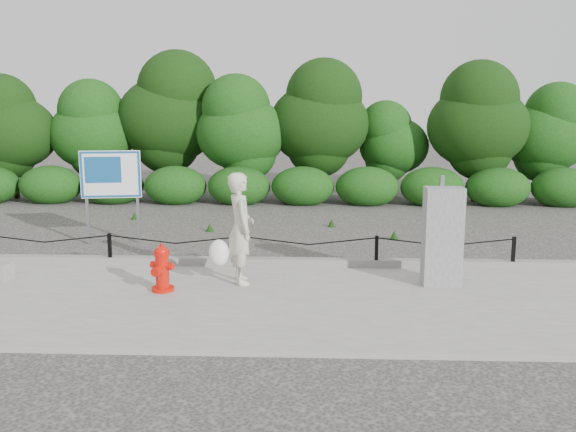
# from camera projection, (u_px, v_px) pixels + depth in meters

# --- Properties ---
(ground) EXTENTS (90.00, 90.00, 0.00)m
(ground) POSITION_uv_depth(u_px,v_px,m) (242.00, 270.00, 11.43)
(ground) COLOR #2D2B28
(ground) RESTS_ON ground
(sidewalk) EXTENTS (14.00, 4.00, 0.08)m
(sidewalk) POSITION_uv_depth(u_px,v_px,m) (227.00, 302.00, 9.46)
(sidewalk) COLOR gray
(sidewalk) RESTS_ON ground
(curb) EXTENTS (14.00, 0.22, 0.14)m
(curb) POSITION_uv_depth(u_px,v_px,m) (242.00, 261.00, 11.45)
(curb) COLOR slate
(curb) RESTS_ON sidewalk
(chain_barrier) EXTENTS (10.06, 0.06, 0.60)m
(chain_barrier) POSITION_uv_depth(u_px,v_px,m) (242.00, 246.00, 11.35)
(chain_barrier) COLOR black
(chain_barrier) RESTS_ON sidewalk
(treeline) EXTENTS (20.12, 3.69, 4.72)m
(treeline) POSITION_uv_depth(u_px,v_px,m) (269.00, 123.00, 19.79)
(treeline) COLOR black
(treeline) RESTS_ON ground
(fire_hydrant) EXTENTS (0.46, 0.47, 0.78)m
(fire_hydrant) POSITION_uv_depth(u_px,v_px,m) (162.00, 269.00, 9.81)
(fire_hydrant) COLOR red
(fire_hydrant) RESTS_ON sidewalk
(pedestrian) EXTENTS (0.83, 0.79, 1.88)m
(pedestrian) POSITION_uv_depth(u_px,v_px,m) (239.00, 230.00, 10.17)
(pedestrian) COLOR beige
(pedestrian) RESTS_ON sidewalk
(utility_cabinet) EXTENTS (0.63, 0.45, 1.82)m
(utility_cabinet) POSITION_uv_depth(u_px,v_px,m) (442.00, 236.00, 10.08)
(utility_cabinet) COLOR #9C9C9E
(utility_cabinet) RESTS_ON sidewalk
(advertising_sign) EXTENTS (1.29, 0.30, 2.08)m
(advertising_sign) POSITION_uv_depth(u_px,v_px,m) (111.00, 179.00, 13.32)
(advertising_sign) COLOR slate
(advertising_sign) RESTS_ON ground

